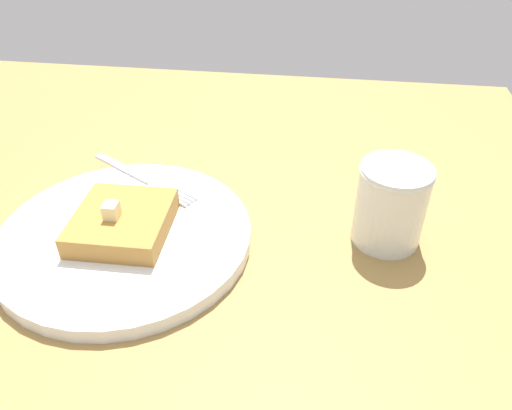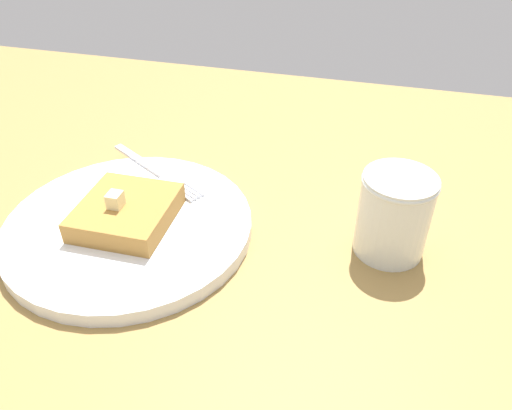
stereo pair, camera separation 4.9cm
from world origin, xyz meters
TOP-DOWN VIEW (x-y plane):
  - table_surface at (0.00, 0.00)cm, footprint 108.08×108.08cm
  - plate at (5.02, 7.63)cm, footprint 25.50×25.50cm
  - toast_slice_center at (5.02, 7.63)cm, footprint 9.17×9.79cm
  - butter_pat_primary at (4.45, 6.96)cm, footprint 1.40×1.55cm
  - fork at (4.66, 16.54)cm, footprint 14.53×9.33cm
  - syrup_jar at (31.22, 11.94)cm, footprint 7.13×7.13cm

SIDE VIEW (x-z plane):
  - table_surface at x=0.00cm, z-range 0.00..2.79cm
  - plate at x=5.02cm, z-range 2.91..4.43cm
  - fork at x=4.66cm, z-range 4.31..4.67cm
  - toast_slice_center at x=5.02cm, z-range 4.31..6.58cm
  - syrup_jar at x=31.22cm, z-range 2.38..10.94cm
  - butter_pat_primary at x=4.45cm, z-range 6.58..8.11cm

